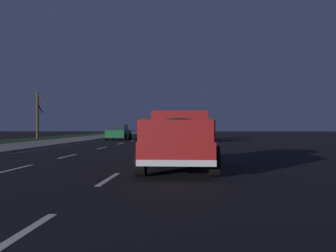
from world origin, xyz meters
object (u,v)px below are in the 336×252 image
at_px(sedan_silver, 190,133).
at_px(sedan_green, 119,132).
at_px(bare_tree_far, 38,115).
at_px(pickup_truck, 179,138).
at_px(sedan_tan, 152,132).

distance_m(sedan_silver, sedan_green, 8.19).
relative_size(sedan_silver, bare_tree_far, 0.89).
distance_m(pickup_truck, sedan_silver, 20.69).
distance_m(sedan_tan, sedan_silver, 4.24).
bearing_deg(pickup_truck, sedan_green, 15.46).
bearing_deg(sedan_tan, sedan_silver, -121.96).
height_order(pickup_truck, bare_tree_far, bare_tree_far).
bearing_deg(sedan_green, bare_tree_far, 73.48).
bearing_deg(bare_tree_far, sedan_tan, -109.85).
height_order(sedan_tan, bare_tree_far, bare_tree_far).
bearing_deg(pickup_truck, sedan_tan, 8.35).
bearing_deg(sedan_tan, sedan_green, 61.91).
bearing_deg(sedan_silver, pickup_truck, 179.35).
relative_size(pickup_truck, sedan_silver, 1.22).
bearing_deg(sedan_tan, pickup_truck, -171.65).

